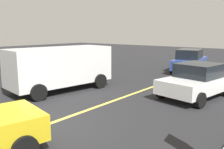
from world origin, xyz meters
The scene contains 5 objects.
ground_plane centered at (0.00, 0.00, 0.00)m, with size 80.00×80.00×0.00m, color #262628.
lane_marking_centre centered at (3.00, 0.00, 0.01)m, with size 28.00×0.16×0.01m, color #E0D14C.
white_van centered at (3.61, 3.32, 1.27)m, with size 5.42×2.81×2.20m.
car_blue_near_curb centered at (13.26, 0.33, 0.85)m, with size 4.82×2.55×1.70m.
car_white_far_lane centered at (6.66, -2.58, 0.79)m, with size 4.12×2.62×1.56m.
Camera 1 is at (-4.14, -6.32, 3.02)m, focal length 38.38 mm.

